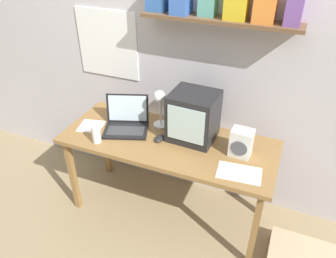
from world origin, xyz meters
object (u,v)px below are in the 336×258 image
at_px(loose_paper_near_monitor, 239,173).
at_px(computer_mouse, 159,138).
at_px(loose_paper_near_laptop, 91,126).
at_px(desk_lamp, 160,103).
at_px(corner_desk, 168,147).
at_px(crt_monitor, 193,116).
at_px(space_heater, 241,143).
at_px(juice_glass, 96,135).
at_px(laptop, 127,121).

bearing_deg(loose_paper_near_monitor, computer_mouse, 167.05).
bearing_deg(loose_paper_near_laptop, desk_lamp, 19.51).
bearing_deg(corner_desk, desk_lamp, 133.22).
bearing_deg(crt_monitor, space_heater, -9.19).
height_order(corner_desk, loose_paper_near_laptop, loose_paper_near_laptop).
xyz_separation_m(corner_desk, loose_paper_near_monitor, (0.57, -0.17, 0.07)).
bearing_deg(loose_paper_near_monitor, crt_monitor, 146.30).
relative_size(crt_monitor, loose_paper_near_laptop, 1.67).
bearing_deg(corner_desk, space_heater, 3.10).
height_order(corner_desk, juice_glass, juice_glass).
relative_size(corner_desk, desk_lamp, 4.77).
bearing_deg(desk_lamp, juice_glass, -152.24).
bearing_deg(loose_paper_near_monitor, juice_glass, -177.30).
bearing_deg(loose_paper_near_laptop, crt_monitor, 11.77).
relative_size(laptop, desk_lamp, 1.20).
bearing_deg(crt_monitor, desk_lamp, 178.79).
xyz_separation_m(corner_desk, space_heater, (0.54, 0.03, 0.17)).
xyz_separation_m(laptop, desk_lamp, (0.25, 0.09, 0.16)).
bearing_deg(space_heater, desk_lamp, 174.25).
height_order(juice_glass, computer_mouse, juice_glass).
distance_m(computer_mouse, loose_paper_near_laptop, 0.58).
height_order(space_heater, loose_paper_near_monitor, space_heater).
relative_size(corner_desk, laptop, 3.98).
relative_size(crt_monitor, juice_glass, 2.66).
height_order(crt_monitor, laptop, crt_monitor).
xyz_separation_m(corner_desk, loose_paper_near_laptop, (-0.64, -0.06, 0.07)).
bearing_deg(crt_monitor, computer_mouse, -145.72).
relative_size(crt_monitor, desk_lamp, 1.09).
height_order(corner_desk, laptop, laptop).
distance_m(corner_desk, loose_paper_near_laptop, 0.65).
bearing_deg(corner_desk, juice_glass, -155.50).
distance_m(corner_desk, crt_monitor, 0.32).
bearing_deg(desk_lamp, loose_paper_near_monitor, -39.20).
xyz_separation_m(juice_glass, loose_paper_near_monitor, (1.06, 0.05, -0.06)).
relative_size(crt_monitor, computer_mouse, 3.34).
bearing_deg(juice_glass, laptop, 66.01).
bearing_deg(space_heater, loose_paper_near_monitor, -76.15).
height_order(desk_lamp, computer_mouse, desk_lamp).
bearing_deg(loose_paper_near_laptop, computer_mouse, 3.32).
height_order(space_heater, computer_mouse, space_heater).
distance_m(space_heater, loose_paper_near_monitor, 0.23).
relative_size(desk_lamp, computer_mouse, 3.08).
xyz_separation_m(corner_desk, computer_mouse, (-0.06, -0.02, 0.08)).
xyz_separation_m(space_heater, loose_paper_near_laptop, (-1.18, -0.09, -0.10)).
height_order(loose_paper_near_monitor, loose_paper_near_laptop, same).
bearing_deg(loose_paper_near_monitor, loose_paper_near_laptop, 174.75).
bearing_deg(desk_lamp, crt_monitor, -19.91).
height_order(computer_mouse, loose_paper_near_laptop, computer_mouse).
bearing_deg(loose_paper_near_laptop, space_heater, 4.22).
xyz_separation_m(space_heater, computer_mouse, (-0.59, -0.05, -0.09)).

